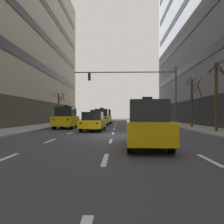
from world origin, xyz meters
TOP-DOWN VIEW (x-y plane):
  - ground_plane at (0.00, 0.00)m, footprint 120.00×120.00m
  - lane_stripe_l1_s2 at (-3.32, -8.00)m, footprint 0.16×2.00m
  - lane_stripe_l1_s3 at (-3.32, -3.00)m, footprint 0.16×2.00m
  - lane_stripe_l1_s4 at (-3.32, 2.00)m, footprint 0.16×2.00m
  - lane_stripe_l1_s5 at (-3.32, 7.00)m, footprint 0.16×2.00m
  - lane_stripe_l1_s6 at (-3.32, 12.00)m, footprint 0.16×2.00m
  - lane_stripe_l1_s7 at (-3.32, 17.00)m, footprint 0.16×2.00m
  - lane_stripe_l1_s8 at (-3.32, 22.00)m, footprint 0.16×2.00m
  - lane_stripe_l1_s9 at (-3.32, 27.00)m, footprint 0.16×2.00m
  - lane_stripe_l1_s10 at (-3.32, 32.00)m, footprint 0.16×2.00m
  - lane_stripe_l2_s2 at (0.00, -8.00)m, footprint 0.16×2.00m
  - lane_stripe_l2_s3 at (0.00, -3.00)m, footprint 0.16×2.00m
  - lane_stripe_l2_s4 at (0.00, 2.00)m, footprint 0.16×2.00m
  - lane_stripe_l2_s5 at (0.00, 7.00)m, footprint 0.16×2.00m
  - lane_stripe_l2_s6 at (0.00, 12.00)m, footprint 0.16×2.00m
  - lane_stripe_l2_s7 at (0.00, 17.00)m, footprint 0.16×2.00m
  - lane_stripe_l2_s8 at (0.00, 22.00)m, footprint 0.16×2.00m
  - lane_stripe_l2_s9 at (0.00, 27.00)m, footprint 0.16×2.00m
  - lane_stripe_l2_s10 at (0.00, 32.00)m, footprint 0.16×2.00m
  - lane_stripe_l3_s2 at (3.32, -8.00)m, footprint 0.16×2.00m
  - lane_stripe_l3_s3 at (3.32, -3.00)m, footprint 0.16×2.00m
  - lane_stripe_l3_s4 at (3.32, 2.00)m, footprint 0.16×2.00m
  - lane_stripe_l3_s5 at (3.32, 7.00)m, footprint 0.16×2.00m
  - lane_stripe_l3_s6 at (3.32, 12.00)m, footprint 0.16×2.00m
  - lane_stripe_l3_s7 at (3.32, 17.00)m, footprint 0.16×2.00m
  - lane_stripe_l3_s8 at (3.32, 22.00)m, footprint 0.16×2.00m
  - lane_stripe_l3_s9 at (3.32, 27.00)m, footprint 0.16×2.00m
  - lane_stripe_l3_s10 at (3.32, 32.00)m, footprint 0.16×2.00m
  - taxi_driving_0 at (1.67, -5.53)m, footprint 1.91×4.26m
  - taxi_driving_1 at (-1.78, 14.19)m, footprint 1.94×4.48m
  - taxi_driving_2 at (-1.78, 4.18)m, footprint 2.03×4.49m
  - car_driving_3 at (-1.65, 20.24)m, footprint 1.94×4.60m
  - taxi_driving_4 at (-4.93, 7.48)m, footprint 1.94×4.55m
  - traffic_signal_0 at (3.32, 10.77)m, footprint 11.87×0.35m
  - street_tree_0 at (-8.08, 16.38)m, footprint 1.83×1.83m
  - street_tree_1 at (8.14, 2.63)m, footprint 1.58×1.91m
  - street_tree_3 at (8.16, 8.51)m, footprint 1.74×1.98m

SIDE VIEW (x-z plane):
  - ground_plane at x=0.00m, z-range 0.00..0.00m
  - lane_stripe_l1_s2 at x=-3.32m, z-range 0.00..0.01m
  - lane_stripe_l1_s3 at x=-3.32m, z-range 0.00..0.01m
  - lane_stripe_l1_s4 at x=-3.32m, z-range 0.00..0.01m
  - lane_stripe_l1_s5 at x=-3.32m, z-range 0.00..0.01m
  - lane_stripe_l1_s6 at x=-3.32m, z-range 0.00..0.01m
  - lane_stripe_l1_s7 at x=-3.32m, z-range 0.00..0.01m
  - lane_stripe_l1_s8 at x=-3.32m, z-range 0.00..0.01m
  - lane_stripe_l1_s9 at x=-3.32m, z-range 0.00..0.01m
  - lane_stripe_l1_s10 at x=-3.32m, z-range 0.00..0.01m
  - lane_stripe_l2_s2 at x=0.00m, z-range 0.00..0.01m
  - lane_stripe_l2_s3 at x=0.00m, z-range 0.00..0.01m
  - lane_stripe_l2_s4 at x=0.00m, z-range 0.00..0.01m
  - lane_stripe_l2_s5 at x=0.00m, z-range 0.00..0.01m
  - lane_stripe_l2_s6 at x=0.00m, z-range 0.00..0.01m
  - lane_stripe_l2_s7 at x=0.00m, z-range 0.00..0.01m
  - lane_stripe_l2_s8 at x=0.00m, z-range 0.00..0.01m
  - lane_stripe_l2_s9 at x=0.00m, z-range 0.00..0.01m
  - lane_stripe_l2_s10 at x=0.00m, z-range 0.00..0.01m
  - lane_stripe_l3_s2 at x=3.32m, z-range 0.00..0.01m
  - lane_stripe_l3_s3 at x=3.32m, z-range 0.00..0.01m
  - lane_stripe_l3_s4 at x=3.32m, z-range 0.00..0.01m
  - lane_stripe_l3_s5 at x=3.32m, z-range 0.00..0.01m
  - lane_stripe_l3_s6 at x=3.32m, z-range 0.00..0.01m
  - lane_stripe_l3_s7 at x=3.32m, z-range 0.00..0.01m
  - lane_stripe_l3_s8 at x=3.32m, z-range 0.00..0.01m
  - lane_stripe_l3_s9 at x=3.32m, z-range 0.00..0.01m
  - lane_stripe_l3_s10 at x=3.32m, z-range 0.00..0.01m
  - taxi_driving_2 at x=-1.78m, z-range -0.10..1.74m
  - taxi_driving_0 at x=1.67m, z-range -0.09..2.12m
  - taxi_driving_1 at x=-1.78m, z-range -0.09..2.24m
  - taxi_driving_4 at x=-4.93m, z-range -0.10..2.28m
  - car_driving_3 at x=-1.65m, z-range -0.01..2.22m
  - street_tree_0 at x=-8.08m, z-range 0.32..4.72m
  - street_tree_3 at x=8.16m, z-range 0.14..5.56m
  - street_tree_1 at x=8.14m, z-range 0.17..6.00m
  - traffic_signal_0 at x=3.32m, z-range 1.53..8.32m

